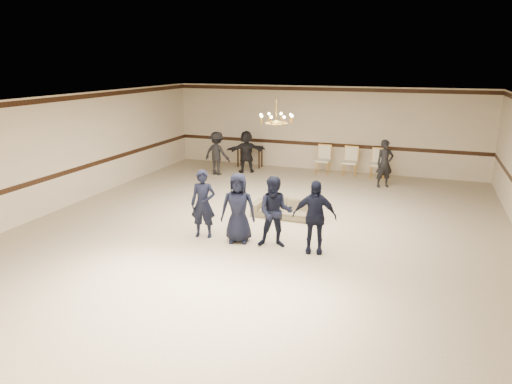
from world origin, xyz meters
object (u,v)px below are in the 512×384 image
boy_b (238,208)px  banquet_chair_left (323,160)px  boy_a (203,204)px  banquet_chair_right (378,164)px  settee (285,208)px  boy_d (314,217)px  boy_c (275,212)px  adult_mid (246,152)px  adult_left (217,153)px  console_table (250,156)px  adult_right (385,164)px  banquet_chair_mid (350,162)px  chandelier (276,110)px

boy_b → banquet_chair_left: size_ratio=1.54×
boy_a → banquet_chair_right: 8.03m
settee → boy_d: bearing=-56.9°
boy_c → settee: boy_c is taller
settee → adult_mid: 5.40m
boy_b → banquet_chair_left: (0.45, 7.29, -0.29)m
boy_d → banquet_chair_right: (0.65, 7.29, -0.29)m
boy_b → adult_left: (-3.24, 5.88, -0.02)m
settee → console_table: 6.26m
adult_mid → banquet_chair_right: 4.85m
boy_d → settee: boy_d is taller
boy_c → adult_right: boy_c is taller
adult_mid → console_table: 1.01m
banquet_chair_left → banquet_chair_mid: size_ratio=1.00×
adult_left → console_table: bearing=-105.2°
adult_mid → console_table: (-0.21, 0.91, -0.38)m
boy_a → adult_left: size_ratio=1.03×
boy_d → adult_right: 6.25m
chandelier → adult_left: size_ratio=0.59×
settee → adult_left: 5.41m
boy_c → boy_a: bearing=166.0°
chandelier → adult_left: 5.62m
chandelier → adult_right: (2.49, 4.17, -2.07)m
settee → adult_mid: bearing=123.8°
console_table → adult_right: bearing=-18.6°
settee → banquet_chair_mid: 5.33m
adult_left → banquet_chair_left: size_ratio=1.50×
boy_d → adult_mid: 7.77m
chandelier → adult_right: chandelier is taller
boy_a → adult_left: bearing=100.4°
boy_c → banquet_chair_mid: boy_c is taller
boy_b → adult_mid: boy_b is taller
banquet_chair_left → banquet_chair_right: (2.00, 0.00, 0.00)m
banquet_chair_mid → console_table: 4.01m
boy_d → banquet_chair_right: 7.32m
adult_mid → banquet_chair_right: adult_mid is taller
chandelier → console_table: chandelier is taller
adult_mid → chandelier: bearing=92.2°
boy_b → adult_right: size_ratio=1.03×
boy_a → adult_right: size_ratio=1.03×
adult_mid → banquet_chair_left: size_ratio=1.50×
chandelier → adult_left: (-3.51, 3.87, -2.07)m
boy_c → adult_right: 6.45m
boy_a → boy_c: 1.80m
chandelier → adult_left: bearing=132.2°
boy_c → settee: 2.15m
boy_d → console_table: size_ratio=1.63×
adult_left → settee: bearing=142.7°
boy_d → adult_mid: boy_d is taller
boy_d → adult_left: size_ratio=1.03×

